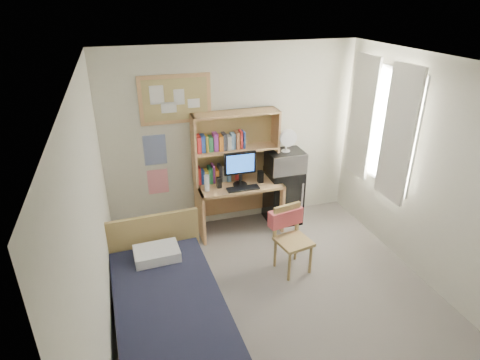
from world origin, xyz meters
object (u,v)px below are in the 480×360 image
object	(u,v)px
speaker_left	(219,183)
microwave	(285,161)
mini_fridge	(283,195)
speaker_right	(260,177)
desk_chair	(294,241)
bulletin_board	(175,99)
desk	(239,206)
bed	(172,326)
monitor	(240,169)
desk_fan	(286,141)

from	to	relation	value
speaker_left	microwave	xyz separation A→B (m)	(1.01, 0.09, 0.16)
mini_fridge	speaker_left	distance (m)	1.09
mini_fridge	speaker_right	xyz separation A→B (m)	(-0.41, -0.11, 0.41)
desk_chair	speaker_right	bearing A→B (deg)	82.29
desk_chair	mini_fridge	distance (m)	1.23
speaker_left	microwave	bearing A→B (deg)	5.39
bulletin_board	mini_fridge	size ratio (longest dim) A/B	1.13
desk	bed	xyz separation A→B (m)	(-1.25, -1.93, -0.09)
bulletin_board	desk_chair	world-z (taller)	bulletin_board
mini_fridge	bed	distance (m)	2.79
microwave	desk	bearing A→B (deg)	-177.15
bed	desk	bearing A→B (deg)	54.55
bulletin_board	monitor	xyz separation A→B (m)	(0.77, -0.36, -0.94)
speaker_left	speaker_right	bearing A→B (deg)	0.00
bulletin_board	monitor	distance (m)	1.27
speaker_left	speaker_right	size ratio (longest dim) A/B	0.90
bulletin_board	desk	size ratio (longest dim) A/B	0.79
bed	speaker_left	distance (m)	2.17
desk	monitor	distance (m)	0.61
mini_fridge	speaker_left	size ratio (longest dim) A/B	5.38
monitor	desk_fan	distance (m)	0.77
desk_chair	speaker_left	bearing A→B (deg)	110.80
mini_fridge	microwave	world-z (taller)	microwave
speaker_right	mini_fridge	bearing A→B (deg)	15.81
desk_fan	speaker_right	bearing A→B (deg)	-166.82
mini_fridge	monitor	world-z (taller)	monitor
speaker_right	bulletin_board	bearing A→B (deg)	161.49
monitor	speaker_right	xyz separation A→B (m)	(0.30, -0.00, -0.15)
bulletin_board	mini_fridge	xyz separation A→B (m)	(1.48, -0.25, -1.50)
microwave	bulletin_board	bearing A→B (deg)	169.90
monitor	speaker_left	size ratio (longest dim) A/B	3.08
desk_chair	microwave	world-z (taller)	microwave
desk	desk_fan	world-z (taller)	desk_fan
desk	monitor	xyz separation A→B (m)	(-0.00, -0.06, 0.61)
desk	speaker_left	size ratio (longest dim) A/B	7.69
monitor	desk_fan	size ratio (longest dim) A/B	1.56
mini_fridge	speaker_left	bearing A→B (deg)	-173.47
bulletin_board	speaker_left	size ratio (longest dim) A/B	6.09
bulletin_board	bed	distance (m)	2.81
desk	bed	world-z (taller)	desk
bulletin_board	desk	xyz separation A→B (m)	(0.77, -0.30, -1.55)
bulletin_board	speaker_right	distance (m)	1.57
bulletin_board	desk_chair	distance (m)	2.35
bed	desk_fan	bearing A→B (deg)	42.60
desk	desk_fan	distance (m)	1.15
desk	desk_fan	bearing A→B (deg)	2.83
desk	desk_fan	xyz separation A→B (m)	(0.71, 0.03, 0.91)
desk	bed	distance (m)	2.30
desk	speaker_left	distance (m)	0.54
bulletin_board	bed	xyz separation A→B (m)	(-0.49, -2.23, -1.64)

